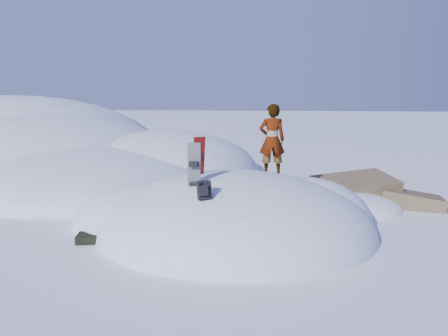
# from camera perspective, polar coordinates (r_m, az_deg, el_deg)

# --- Properties ---
(ground) EXTENTS (120.00, 120.00, 0.00)m
(ground) POSITION_cam_1_polar(r_m,az_deg,el_deg) (11.14, 1.42, -8.30)
(ground) COLOR white
(ground) RESTS_ON ground
(snow_mound) EXTENTS (8.00, 6.00, 3.00)m
(snow_mound) POSITION_cam_1_polar(r_m,az_deg,el_deg) (11.38, 0.64, -7.89)
(snow_mound) COLOR white
(snow_mound) RESTS_ON ground
(snow_ridge) EXTENTS (21.50, 18.50, 6.40)m
(snow_ridge) POSITION_cam_1_polar(r_m,az_deg,el_deg) (23.51, -22.96, 0.83)
(snow_ridge) COLOR white
(snow_ridge) RESTS_ON ground
(rock_outcrop) EXTENTS (4.68, 4.41, 1.68)m
(rock_outcrop) POSITION_cam_1_polar(r_m,az_deg,el_deg) (14.31, 17.38, -4.48)
(rock_outcrop) COLOR brown
(rock_outcrop) RESTS_ON ground
(snowboard_red) EXTENTS (0.39, 0.37, 1.58)m
(snowboard_red) POSITION_cam_1_polar(r_m,az_deg,el_deg) (10.97, -3.37, 0.14)
(snowboard_red) COLOR #B21009
(snowboard_red) RESTS_ON snow_mound
(snowboard_dark) EXTENTS (0.30, 0.18, 1.61)m
(snowboard_dark) POSITION_cam_1_polar(r_m,az_deg,el_deg) (10.02, -3.94, -1.14)
(snowboard_dark) COLOR black
(snowboard_dark) RESTS_ON snow_mound
(backpack) EXTENTS (0.38, 0.43, 0.48)m
(backpack) POSITION_cam_1_polar(r_m,az_deg,el_deg) (9.30, -2.63, -2.94)
(backpack) COLOR black
(backpack) RESTS_ON snow_mound
(gear_pile) EXTENTS (0.90, 0.68, 0.24)m
(gear_pile) POSITION_cam_1_polar(r_m,az_deg,el_deg) (10.85, -16.57, -8.61)
(gear_pile) COLOR black
(gear_pile) RESTS_ON ground
(person) EXTENTS (0.74, 0.53, 1.89)m
(person) POSITION_cam_1_polar(r_m,az_deg,el_deg) (11.63, 6.29, 3.67)
(person) COLOR slate
(person) RESTS_ON snow_mound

